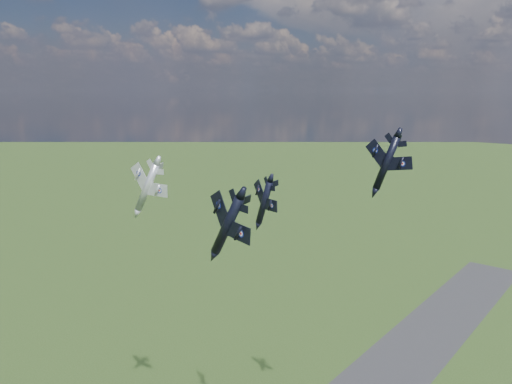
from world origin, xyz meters
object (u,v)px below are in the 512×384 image
Objects in this scene: jet_right_navy at (227,225)px; jet_lead_navy at (264,202)px; jet_left_silver at (147,187)px; jet_high_navy at (387,163)px.

jet_lead_navy is at bearing 124.97° from jet_right_navy.
jet_lead_navy is 26.26m from jet_left_silver.
jet_high_navy reaches higher than jet_right_navy.
jet_lead_navy is 0.88× the size of jet_high_navy.
jet_left_silver is at bearing 167.15° from jet_right_navy.
jet_high_navy reaches higher than jet_lead_navy.
jet_high_navy is (5.58, 39.40, 5.01)m from jet_right_navy.
jet_right_navy is 0.92× the size of jet_left_silver.
jet_right_navy is 40.11m from jet_high_navy.
jet_high_navy reaches higher than jet_left_silver.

